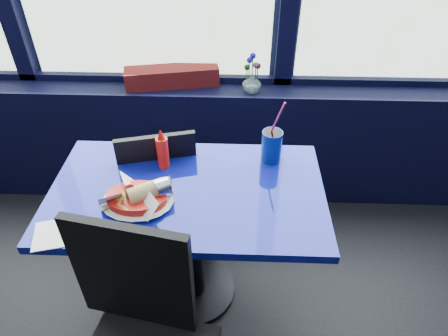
% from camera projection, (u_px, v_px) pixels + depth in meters
% --- Properties ---
extents(window_sill, '(5.00, 0.26, 0.80)m').
position_uv_depth(window_sill, '(160.00, 140.00, 2.65)').
color(window_sill, black).
rests_on(window_sill, ground).
extents(near_table, '(1.20, 0.70, 0.75)m').
position_uv_depth(near_table, '(189.00, 218.00, 1.86)').
color(near_table, black).
rests_on(near_table, ground).
extents(chair_near_back, '(0.48, 0.49, 0.88)m').
position_uv_depth(chair_near_back, '(171.00, 182.00, 2.15)').
color(chair_near_back, black).
rests_on(chair_near_back, ground).
extents(planter_box, '(0.57, 0.24, 0.11)m').
position_uv_depth(planter_box, '(172.00, 76.00, 2.38)').
color(planter_box, maroon).
rests_on(planter_box, window_sill).
extents(flower_vase, '(0.14, 0.15, 0.23)m').
position_uv_depth(flower_vase, '(252.00, 81.00, 2.30)').
color(flower_vase, silver).
rests_on(flower_vase, window_sill).
extents(food_basket, '(0.29, 0.28, 0.10)m').
position_uv_depth(food_basket, '(138.00, 197.00, 1.65)').
color(food_basket, red).
rests_on(food_basket, near_table).
extents(ketchup_bottle, '(0.05, 0.05, 0.20)m').
position_uv_depth(ketchup_bottle, '(163.00, 150.00, 1.82)').
color(ketchup_bottle, red).
rests_on(ketchup_bottle, near_table).
extents(soda_cup, '(0.10, 0.10, 0.32)m').
position_uv_depth(soda_cup, '(272.00, 145.00, 1.86)').
color(soda_cup, navy).
rests_on(soda_cup, near_table).
extents(napkin, '(0.19, 0.19, 0.00)m').
position_uv_depth(napkin, '(54.00, 234.00, 1.54)').
color(napkin, white).
rests_on(napkin, near_table).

